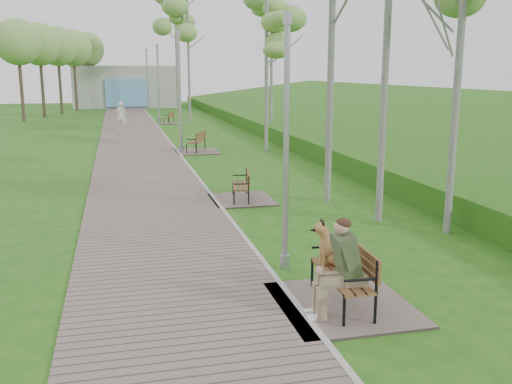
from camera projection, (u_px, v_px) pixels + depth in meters
ground at (303, 314)px, 8.54m from camera, size 120.00×120.00×0.00m
walkway at (135, 143)px, 28.56m from camera, size 3.50×67.00×0.04m
kerb at (170, 142)px, 28.96m from camera, size 0.10×67.00×0.05m
embankment at (399, 139)px, 30.32m from camera, size 14.00×70.00×1.60m
building_north at (126, 87)px, 56.21m from camera, size 10.00×5.20×4.00m
bench_main at (339, 277)px, 8.68m from camera, size 2.00×2.22×1.75m
bench_second at (241, 194)px, 15.97m from camera, size 1.69×1.88×1.04m
bench_third at (196, 147)px, 25.38m from camera, size 1.86×2.07×1.14m
bench_far at (169, 121)px, 39.12m from camera, size 1.65×1.83×1.01m
lamp_post_near at (286, 154)px, 10.06m from camera, size 0.18×0.18×4.55m
lamp_post_second at (180, 97)px, 24.92m from camera, size 0.20×0.20×5.24m
lamp_post_third at (158, 86)px, 39.70m from camera, size 0.21×0.21×5.32m
lamp_post_far at (148, 82)px, 50.39m from camera, size 0.21×0.21×5.43m
pedestrian_near at (121, 116)px, 34.37m from camera, size 0.72×0.54×1.77m
birch_mid_c at (267, 28)px, 24.45m from camera, size 2.26×2.26×6.81m
birch_far_a at (272, 2)px, 29.51m from camera, size 2.89×2.89×9.00m
birch_far_b at (187, 12)px, 38.60m from camera, size 2.87×2.87×9.47m
birch_distant_a at (175, 15)px, 49.16m from camera, size 2.78×2.78×10.52m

